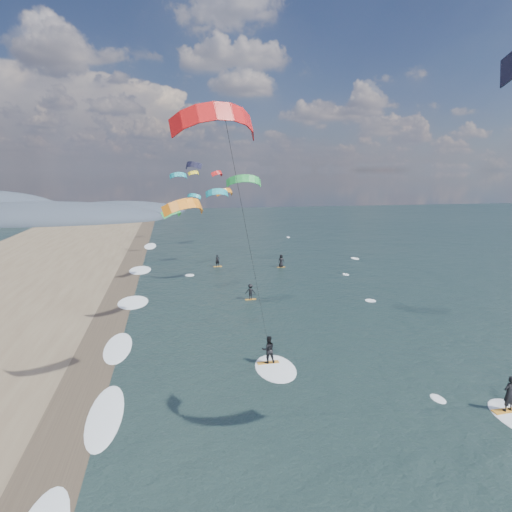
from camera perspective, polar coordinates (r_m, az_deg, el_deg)
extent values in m
plane|color=black|center=(21.02, 10.14, -25.78)|extent=(260.00, 260.00, 0.00)
cube|color=#382D23|center=(28.98, -21.84, -15.35)|extent=(3.00, 240.00, 0.00)
ellipsoid|color=#3D4756|center=(120.92, -27.39, 4.09)|extent=(64.00, 24.00, 10.00)
ellipsoid|color=#3D4756|center=(136.96, -17.84, 5.53)|extent=(40.00, 18.00, 7.00)
cube|color=#C47E22|center=(27.69, 30.47, -17.39)|extent=(1.60, 0.48, 0.07)
imported|color=black|center=(27.24, 30.69, -15.48)|extent=(0.78, 0.57, 1.97)
cube|color=#C47E22|center=(29.37, 1.63, -14.05)|extent=(1.46, 0.45, 0.07)
imported|color=black|center=(28.97, 1.64, -12.33)|extent=(0.91, 0.72, 1.86)
ellipsoid|color=white|center=(28.75, 2.60, -14.72)|extent=(2.60, 4.20, 0.12)
cylinder|color=black|center=(23.64, -0.77, 0.70)|extent=(0.02, 0.02, 15.56)
cube|color=#C47E22|center=(42.77, -0.74, -5.79)|extent=(1.10, 0.35, 0.05)
imported|color=black|center=(42.54, -0.75, -4.75)|extent=(1.11, 0.78, 1.56)
cube|color=#C47E22|center=(56.83, 3.36, -1.48)|extent=(1.10, 0.35, 0.05)
imported|color=black|center=(56.64, 3.37, -0.63)|extent=(0.85, 0.58, 1.67)
cube|color=#C47E22|center=(57.29, -5.14, -1.40)|extent=(1.10, 0.35, 0.05)
imported|color=black|center=(57.12, -5.15, -0.61)|extent=(0.63, 0.47, 1.57)
ellipsoid|color=white|center=(25.30, -20.69, -19.39)|extent=(2.40, 5.40, 0.11)
ellipsoid|color=white|center=(33.29, -18.22, -11.54)|extent=(2.40, 5.40, 0.11)
ellipsoid|color=white|center=(43.59, -16.56, -5.97)|extent=(2.40, 5.40, 0.11)
ellipsoid|color=white|center=(57.08, -15.35, -1.84)|extent=(2.40, 5.40, 0.11)
ellipsoid|color=white|center=(74.70, -14.44, 1.26)|extent=(2.40, 5.40, 0.11)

